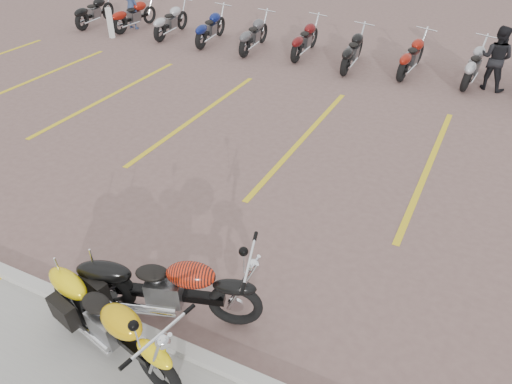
# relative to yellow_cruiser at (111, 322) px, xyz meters

# --- Properties ---
(ground) EXTENTS (100.00, 100.00, 0.00)m
(ground) POSITION_rel_yellow_cruiser_xyz_m (-0.07, 2.32, -0.49)
(ground) COLOR #745852
(ground) RESTS_ON ground
(curb) EXTENTS (60.00, 0.18, 0.12)m
(curb) POSITION_rel_yellow_cruiser_xyz_m (-0.07, 0.32, -0.43)
(curb) COLOR #ADAAA3
(curb) RESTS_ON ground
(parking_stripes) EXTENTS (38.00, 5.50, 0.01)m
(parking_stripes) POSITION_rel_yellow_cruiser_xyz_m (-0.07, 6.32, -0.48)
(parking_stripes) COLOR gold
(parking_stripes) RESTS_ON ground
(yellow_cruiser) EXTENTS (2.34, 0.70, 0.98)m
(yellow_cruiser) POSITION_rel_yellow_cruiser_xyz_m (0.00, 0.00, 0.00)
(yellow_cruiser) COLOR black
(yellow_cruiser) RESTS_ON ground
(flame_cruiser) EXTENTS (2.37, 0.88, 1.00)m
(flame_cruiser) POSITION_rel_yellow_cruiser_xyz_m (0.26, 0.75, 0.01)
(flame_cruiser) COLOR black
(flame_cruiser) RESTS_ON ground
(person_a) EXTENTS (0.60, 0.41, 1.57)m
(person_a) POSITION_rel_yellow_cruiser_xyz_m (-8.93, 11.70, 0.30)
(person_a) COLOR navy
(person_a) RESTS_ON ground
(person_b) EXTENTS (0.95, 0.83, 1.66)m
(person_b) POSITION_rel_yellow_cruiser_xyz_m (3.28, 11.27, 0.35)
(person_b) COLOR black
(person_b) RESTS_ON ground
(bollard) EXTENTS (0.19, 0.19, 1.00)m
(bollard) POSITION_rel_yellow_cruiser_xyz_m (-8.85, 10.42, 0.01)
(bollard) COLOR silver
(bollard) RESTS_ON ground
(bg_bike_row) EXTENTS (17.17, 2.01, 1.10)m
(bg_bike_row) POSITION_rel_yellow_cruiser_xyz_m (-2.20, 11.37, 0.06)
(bg_bike_row) COLOR black
(bg_bike_row) RESTS_ON ground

